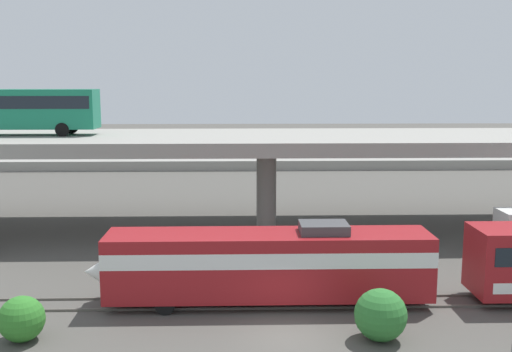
% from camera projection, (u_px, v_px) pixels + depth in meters
% --- Properties ---
extents(ground_plane, '(260.00, 260.00, 0.00)m').
position_uv_depth(ground_plane, '(286.00, 336.00, 26.86)').
color(ground_plane, '#4C4944').
extents(rail_strip_near, '(110.00, 0.12, 0.12)m').
position_uv_depth(rail_strip_near, '(281.00, 308.00, 30.04)').
color(rail_strip_near, '#59544C').
rests_on(rail_strip_near, ground_plane).
extents(rail_strip_far, '(110.00, 0.12, 0.12)m').
position_uv_depth(rail_strip_far, '(279.00, 297.00, 31.56)').
color(rail_strip_far, '#59544C').
rests_on(rail_strip_far, ground_plane).
extents(train_locomotive, '(17.29, 3.04, 4.18)m').
position_uv_depth(train_locomotive, '(252.00, 262.00, 30.43)').
color(train_locomotive, maroon).
rests_on(train_locomotive, ground_plane).
extents(highway_overpass, '(96.00, 12.24, 7.12)m').
position_uv_depth(highway_overpass, '(266.00, 143.00, 45.58)').
color(highway_overpass, gray).
rests_on(highway_overpass, ground_plane).
extents(transit_bus_on_overpass, '(12.00, 2.68, 3.40)m').
position_uv_depth(transit_bus_on_overpass, '(16.00, 107.00, 45.04)').
color(transit_bus_on_overpass, '#197A56').
rests_on(transit_bus_on_overpass, highway_overpass).
extents(pier_parking_lot, '(79.80, 11.78, 1.24)m').
position_uv_depth(pier_parking_lot, '(255.00, 160.00, 81.06)').
color(pier_parking_lot, gray).
rests_on(pier_parking_lot, ground_plane).
extents(parked_car_0, '(4.37, 1.88, 1.50)m').
position_uv_depth(parked_car_0, '(189.00, 149.00, 81.59)').
color(parked_car_0, navy).
rests_on(parked_car_0, pier_parking_lot).
extents(parked_car_1, '(4.68, 1.83, 1.50)m').
position_uv_depth(parked_car_1, '(116.00, 152.00, 78.46)').
color(parked_car_1, '#0C4C26').
rests_on(parked_car_1, pier_parking_lot).
extents(parked_car_2, '(4.66, 1.89, 1.50)m').
position_uv_depth(parked_car_2, '(265.00, 148.00, 82.27)').
color(parked_car_2, '#0C4C26').
rests_on(parked_car_2, pier_parking_lot).
extents(parked_car_3, '(4.05, 1.91, 1.50)m').
position_uv_depth(parked_car_3, '(370.00, 148.00, 82.89)').
color(parked_car_3, '#0C4C26').
rests_on(parked_car_3, pier_parking_lot).
extents(parked_car_4, '(4.66, 1.94, 1.50)m').
position_uv_depth(parked_car_4, '(49.00, 151.00, 79.33)').
color(parked_car_4, '#9E998C').
rests_on(parked_car_4, pier_parking_lot).
extents(harbor_water, '(140.00, 36.00, 0.01)m').
position_uv_depth(harbor_water, '(251.00, 146.00, 103.86)').
color(harbor_water, navy).
rests_on(harbor_water, ground_plane).
extents(shrub_left, '(2.00, 2.00, 2.00)m').
position_uv_depth(shrub_left, '(22.00, 319.00, 26.25)').
color(shrub_left, '#317C29').
rests_on(shrub_left, ground_plane).
extents(shrub_right, '(2.29, 2.29, 2.29)m').
position_uv_depth(shrub_right, '(381.00, 315.00, 26.32)').
color(shrub_right, '#2E7430').
rests_on(shrub_right, ground_plane).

